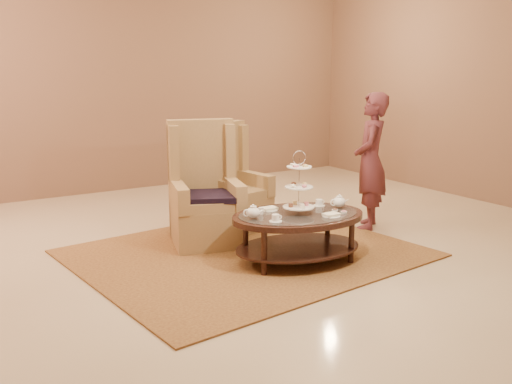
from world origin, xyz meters
TOP-DOWN VIEW (x-y plane):
  - ground at (0.00, 0.00)m, footprint 8.00×8.00m
  - ceiling at (0.00, 0.00)m, footprint 8.00×8.00m
  - wall_back at (0.00, 4.00)m, footprint 8.00×0.04m
  - rug at (-0.12, 0.26)m, footprint 3.52×3.04m
  - tea_table at (0.19, -0.23)m, footprint 1.48×1.14m
  - armchair_left at (-0.29, 0.85)m, footprint 0.90×0.91m
  - armchair_right at (0.22, 1.21)m, footprint 0.78×0.80m
  - person at (1.65, 0.35)m, footprint 0.69×0.69m

SIDE VIEW (x-z plane):
  - ground at x=0.00m, z-range 0.00..0.00m
  - ceiling at x=0.00m, z-range -0.01..0.01m
  - rug at x=-0.12m, z-range 0.00..0.02m
  - tea_table at x=0.19m, z-range -0.15..0.97m
  - armchair_right at x=0.22m, z-range -0.21..1.05m
  - armchair_left at x=-0.29m, z-range -0.22..1.12m
  - person at x=1.65m, z-range 0.00..1.61m
  - wall_back at x=0.00m, z-range 0.00..3.50m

